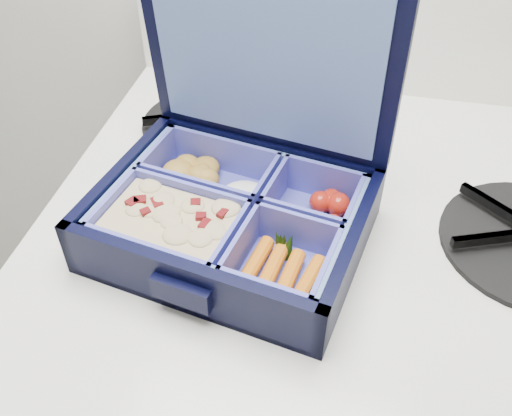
# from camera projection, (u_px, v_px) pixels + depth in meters

# --- Properties ---
(bento_box) EXTENTS (0.28, 0.24, 0.06)m
(bento_box) POSITION_uv_depth(u_px,v_px,m) (232.00, 218.00, 0.55)
(bento_box) COLOR black
(bento_box) RESTS_ON stove
(burner_grate_rear) EXTENTS (0.22, 0.22, 0.02)m
(burner_grate_rear) POSITION_uv_depth(u_px,v_px,m) (208.00, 119.00, 0.72)
(burner_grate_rear) COLOR black
(burner_grate_rear) RESTS_ON stove
(fork) EXTENTS (0.14, 0.12, 0.01)m
(fork) POSITION_uv_depth(u_px,v_px,m) (280.00, 148.00, 0.68)
(fork) COLOR #A8A8AB
(fork) RESTS_ON stove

